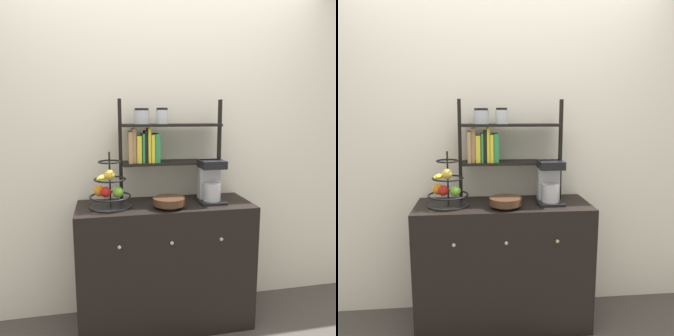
# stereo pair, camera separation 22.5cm
# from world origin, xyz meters

# --- Properties ---
(wall_back) EXTENTS (7.00, 0.05, 2.60)m
(wall_back) POSITION_xyz_m (0.00, 0.49, 1.30)
(wall_back) COLOR silver
(wall_back) RESTS_ON ground_plane
(sideboard) EXTENTS (1.22, 0.46, 0.90)m
(sideboard) POSITION_xyz_m (0.00, 0.22, 0.45)
(sideboard) COLOR black
(sideboard) RESTS_ON ground_plane
(coffee_maker) EXTENTS (0.18, 0.21, 0.30)m
(coffee_maker) POSITION_xyz_m (0.33, 0.22, 1.05)
(coffee_maker) COLOR black
(coffee_maker) RESTS_ON sideboard
(fruit_stand) EXTENTS (0.28, 0.28, 0.38)m
(fruit_stand) POSITION_xyz_m (-0.38, 0.20, 1.02)
(fruit_stand) COLOR black
(fruit_stand) RESTS_ON sideboard
(wooden_bowl) EXTENTS (0.22, 0.22, 0.07)m
(wooden_bowl) POSITION_xyz_m (0.01, 0.12, 0.94)
(wooden_bowl) COLOR #422819
(wooden_bowl) RESTS_ON sideboard
(shelf_hutch) EXTENTS (0.75, 0.20, 0.73)m
(shelf_hutch) POSITION_xyz_m (-0.04, 0.34, 1.33)
(shelf_hutch) COLOR black
(shelf_hutch) RESTS_ON sideboard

